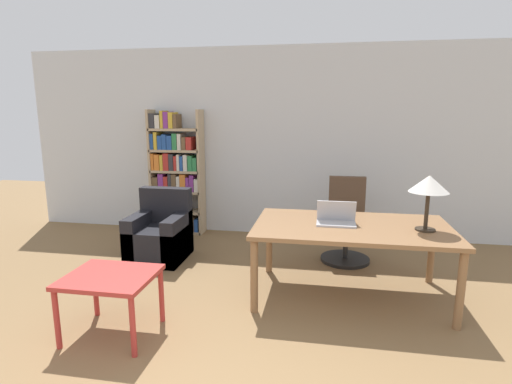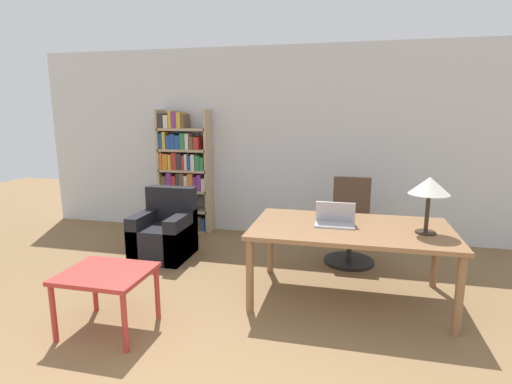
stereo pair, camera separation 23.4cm
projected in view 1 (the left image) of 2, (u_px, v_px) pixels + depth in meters
The scene contains 8 objects.
wall_back at pixel (290, 143), 5.73m from camera, with size 8.00×0.06×2.70m.
desk at pixel (351, 232), 3.83m from camera, with size 1.85×1.07×0.73m.
laptop at pixel (336, 219), 3.85m from camera, with size 0.37×0.23×0.23m.
table_lamp at pixel (429, 186), 3.57m from camera, with size 0.35×0.35×0.51m.
office_chair at pixel (346, 226), 4.88m from camera, with size 0.59×0.59×1.02m.
side_table_blue at pixel (110, 283), 3.20m from camera, with size 0.69×0.59×0.52m.
armchair at pixel (160, 236), 4.93m from camera, with size 0.65×0.70×0.85m.
bookshelf at pixel (175, 176), 5.93m from camera, with size 0.79×0.28×1.83m.
Camera 1 is at (0.51, -1.22, 1.79)m, focal length 28.00 mm.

